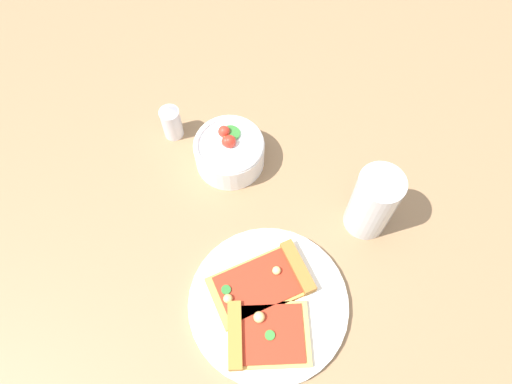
{
  "coord_description": "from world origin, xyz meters",
  "views": [
    {
      "loc": [
        -0.19,
        0.09,
        0.71
      ],
      "look_at": [
        0.14,
        -0.06,
        0.03
      ],
      "focal_mm": 32.21,
      "sensor_mm": 36.0,
      "label": 1
    }
  ],
  "objects_px": {
    "pizza_slice_near": "(266,281)",
    "pizza_slice_far": "(261,334)",
    "plate": "(267,304)",
    "salad_bowl": "(229,151)",
    "soda_glass": "(372,204)",
    "pepper_shaker": "(171,121)"
  },
  "relations": [
    {
      "from": "plate",
      "to": "pizza_slice_far",
      "type": "bearing_deg",
      "value": 143.16
    },
    {
      "from": "pizza_slice_near",
      "to": "pizza_slice_far",
      "type": "distance_m",
      "value": 0.08
    },
    {
      "from": "pepper_shaker",
      "to": "salad_bowl",
      "type": "bearing_deg",
      "value": -144.97
    },
    {
      "from": "pizza_slice_near",
      "to": "pizza_slice_far",
      "type": "bearing_deg",
      "value": 148.78
    },
    {
      "from": "plate",
      "to": "soda_glass",
      "type": "distance_m",
      "value": 0.23
    },
    {
      "from": "pepper_shaker",
      "to": "pizza_slice_near",
      "type": "bearing_deg",
      "value": -175.23
    },
    {
      "from": "plate",
      "to": "pizza_slice_far",
      "type": "distance_m",
      "value": 0.05
    },
    {
      "from": "soda_glass",
      "to": "pepper_shaker",
      "type": "distance_m",
      "value": 0.38
    },
    {
      "from": "plate",
      "to": "pizza_slice_near",
      "type": "bearing_deg",
      "value": -22.36
    },
    {
      "from": "pizza_slice_far",
      "to": "salad_bowl",
      "type": "distance_m",
      "value": 0.31
    },
    {
      "from": "soda_glass",
      "to": "pizza_slice_far",
      "type": "bearing_deg",
      "value": 112.16
    },
    {
      "from": "pepper_shaker",
      "to": "pizza_slice_far",
      "type": "bearing_deg",
      "value": 178.13
    },
    {
      "from": "plate",
      "to": "pizza_slice_near",
      "type": "relative_size",
      "value": 1.6
    },
    {
      "from": "salad_bowl",
      "to": "soda_glass",
      "type": "xyz_separation_m",
      "value": [
        -0.2,
        -0.16,
        0.03
      ]
    },
    {
      "from": "pizza_slice_near",
      "to": "soda_glass",
      "type": "xyz_separation_m",
      "value": [
        0.03,
        -0.2,
        0.04
      ]
    },
    {
      "from": "salad_bowl",
      "to": "soda_glass",
      "type": "relative_size",
      "value": 0.92
    },
    {
      "from": "plate",
      "to": "salad_bowl",
      "type": "height_order",
      "value": "salad_bowl"
    },
    {
      "from": "salad_bowl",
      "to": "pepper_shaker",
      "type": "distance_m",
      "value": 0.12
    },
    {
      "from": "plate",
      "to": "pizza_slice_far",
      "type": "height_order",
      "value": "pizza_slice_far"
    },
    {
      "from": "pizza_slice_near",
      "to": "soda_glass",
      "type": "relative_size",
      "value": 1.14
    },
    {
      "from": "pizza_slice_near",
      "to": "pepper_shaker",
      "type": "distance_m",
      "value": 0.34
    },
    {
      "from": "pizza_slice_near",
      "to": "pizza_slice_far",
      "type": "xyz_separation_m",
      "value": [
        -0.07,
        0.04,
        0.0
      ]
    }
  ]
}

